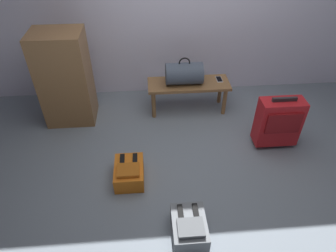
{
  "coord_description": "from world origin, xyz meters",
  "views": [
    {
      "loc": [
        -0.49,
        -2.1,
        2.28
      ],
      "look_at": [
        -0.28,
        0.41,
        0.25
      ],
      "focal_mm": 32.08,
      "sensor_mm": 36.0,
      "label": 1
    }
  ],
  "objects_px": {
    "bench": "(188,87)",
    "backpack_orange": "(129,172)",
    "suitcase_upright_red": "(278,122)",
    "duffel_bag_slate": "(184,73)",
    "side_cabinet": "(65,79)",
    "cell_phone": "(219,79)",
    "backpack_grey": "(189,228)"
  },
  "relations": [
    {
      "from": "bench",
      "to": "backpack_orange",
      "type": "xyz_separation_m",
      "value": [
        -0.73,
        -1.14,
        -0.24
      ]
    },
    {
      "from": "bench",
      "to": "suitcase_upright_red",
      "type": "relative_size",
      "value": 1.61
    },
    {
      "from": "duffel_bag_slate",
      "to": "side_cabinet",
      "type": "xyz_separation_m",
      "value": [
        -1.38,
        -0.05,
        0.03
      ]
    },
    {
      "from": "suitcase_upright_red",
      "to": "side_cabinet",
      "type": "xyz_separation_m",
      "value": [
        -2.31,
        0.69,
        0.23
      ]
    },
    {
      "from": "backpack_orange",
      "to": "side_cabinet",
      "type": "bearing_deg",
      "value": 123.46
    },
    {
      "from": "cell_phone",
      "to": "backpack_grey",
      "type": "relative_size",
      "value": 0.38
    },
    {
      "from": "duffel_bag_slate",
      "to": "backpack_grey",
      "type": "height_order",
      "value": "duffel_bag_slate"
    },
    {
      "from": "bench",
      "to": "suitcase_upright_red",
      "type": "bearing_deg",
      "value": -40.91
    },
    {
      "from": "bench",
      "to": "cell_phone",
      "type": "relative_size",
      "value": 6.94
    },
    {
      "from": "cell_phone",
      "to": "side_cabinet",
      "type": "relative_size",
      "value": 0.13
    },
    {
      "from": "duffel_bag_slate",
      "to": "cell_phone",
      "type": "distance_m",
      "value": 0.47
    },
    {
      "from": "cell_phone",
      "to": "suitcase_upright_red",
      "type": "xyz_separation_m",
      "value": [
        0.48,
        -0.8,
        -0.08
      ]
    },
    {
      "from": "backpack_grey",
      "to": "side_cabinet",
      "type": "xyz_separation_m",
      "value": [
        -1.22,
        1.73,
        0.46
      ]
    },
    {
      "from": "suitcase_upright_red",
      "to": "backpack_grey",
      "type": "distance_m",
      "value": 1.52
    },
    {
      "from": "duffel_bag_slate",
      "to": "cell_phone",
      "type": "relative_size",
      "value": 3.06
    },
    {
      "from": "bench",
      "to": "backpack_orange",
      "type": "bearing_deg",
      "value": -122.57
    },
    {
      "from": "duffel_bag_slate",
      "to": "side_cabinet",
      "type": "bearing_deg",
      "value": -177.73
    },
    {
      "from": "duffel_bag_slate",
      "to": "backpack_grey",
      "type": "relative_size",
      "value": 1.16
    },
    {
      "from": "cell_phone",
      "to": "backpack_orange",
      "type": "bearing_deg",
      "value": -133.23
    },
    {
      "from": "backpack_orange",
      "to": "side_cabinet",
      "type": "distance_m",
      "value": 1.38
    },
    {
      "from": "backpack_grey",
      "to": "side_cabinet",
      "type": "bearing_deg",
      "value": 125.14
    },
    {
      "from": "suitcase_upright_red",
      "to": "backpack_grey",
      "type": "relative_size",
      "value": 1.63
    },
    {
      "from": "duffel_bag_slate",
      "to": "backpack_orange",
      "type": "xyz_separation_m",
      "value": [
        -0.67,
        -1.14,
        -0.43
      ]
    },
    {
      "from": "duffel_bag_slate",
      "to": "side_cabinet",
      "type": "distance_m",
      "value": 1.38
    },
    {
      "from": "duffel_bag_slate",
      "to": "bench",
      "type": "bearing_deg",
      "value": 0.0
    },
    {
      "from": "duffel_bag_slate",
      "to": "backpack_grey",
      "type": "xyz_separation_m",
      "value": [
        -0.16,
        -1.79,
        -0.43
      ]
    },
    {
      "from": "side_cabinet",
      "to": "backpack_grey",
      "type": "bearing_deg",
      "value": -54.86
    },
    {
      "from": "backpack_grey",
      "to": "duffel_bag_slate",
      "type": "bearing_deg",
      "value": 84.79
    },
    {
      "from": "backpack_grey",
      "to": "suitcase_upright_red",
      "type": "bearing_deg",
      "value": 43.63
    },
    {
      "from": "side_cabinet",
      "to": "duffel_bag_slate",
      "type": "bearing_deg",
      "value": 2.27
    },
    {
      "from": "duffel_bag_slate",
      "to": "cell_phone",
      "type": "bearing_deg",
      "value": 6.09
    },
    {
      "from": "backpack_orange",
      "to": "side_cabinet",
      "type": "relative_size",
      "value": 0.35
    }
  ]
}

